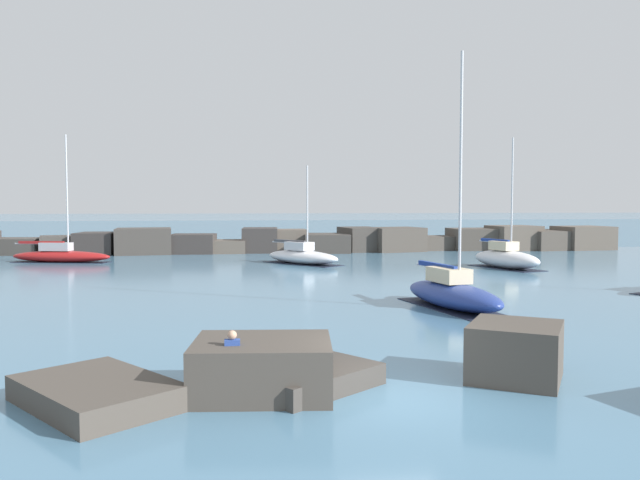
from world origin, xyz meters
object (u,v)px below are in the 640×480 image
object	(u,v)px
sailboat_moored_4	(60,255)
person_on_rocks	(232,361)
sailboat_moored_2	(452,293)
sailboat_moored_3	(506,258)
sailboat_moored_0	(302,256)

from	to	relation	value
sailboat_moored_4	person_on_rocks	xyz separation A→B (m)	(13.38, -36.79, 0.34)
person_on_rocks	sailboat_moored_4	bearing A→B (deg)	109.98
sailboat_moored_2	sailboat_moored_4	world-z (taller)	sailboat_moored_2
sailboat_moored_4	person_on_rocks	bearing A→B (deg)	-70.02
sailboat_moored_2	sailboat_moored_4	xyz separation A→B (m)	(-22.98, 25.05, -0.09)
sailboat_moored_3	person_on_rocks	bearing A→B (deg)	-125.08
sailboat_moored_2	sailboat_moored_4	size ratio (longest dim) A/B	1.11
sailboat_moored_2	sailboat_moored_3	size ratio (longest dim) A/B	1.20
sailboat_moored_0	sailboat_moored_4	world-z (taller)	sailboat_moored_4
sailboat_moored_0	sailboat_moored_2	size ratio (longest dim) A/B	0.68
sailboat_moored_3	sailboat_moored_4	world-z (taller)	sailboat_moored_4
sailboat_moored_0	person_on_rocks	world-z (taller)	sailboat_moored_0
sailboat_moored_4	sailboat_moored_0	bearing A→B (deg)	-11.65
sailboat_moored_0	sailboat_moored_3	xyz separation A→B (m)	(14.08, -5.31, 0.13)
sailboat_moored_0	sailboat_moored_3	bearing A→B (deg)	-20.65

